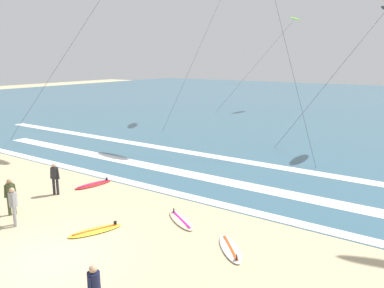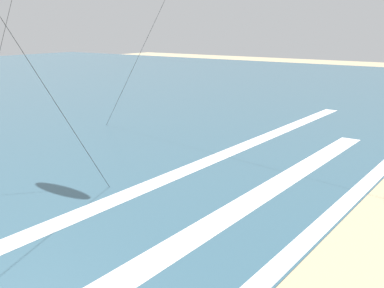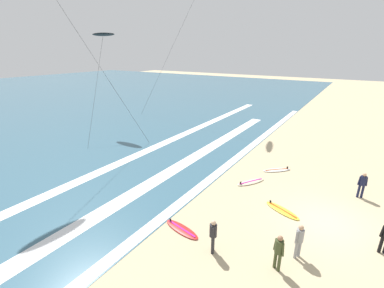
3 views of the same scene
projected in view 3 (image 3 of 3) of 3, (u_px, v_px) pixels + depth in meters
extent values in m
plane|color=tan|center=(327.00, 222.00, 13.31)|extent=(160.00, 160.00, 0.00)
cube|color=white|center=(207.00, 182.00, 17.40)|extent=(51.56, 0.65, 0.01)
cube|color=white|center=(167.00, 174.00, 18.51)|extent=(37.08, 1.09, 0.01)
cube|color=white|center=(133.00, 157.00, 21.39)|extent=(52.71, 0.94, 0.01)
cylinder|color=#232328|center=(213.00, 245.00, 11.12)|extent=(0.13, 0.13, 0.82)
cylinder|color=#232328|center=(213.00, 242.00, 11.31)|extent=(0.13, 0.13, 0.82)
cylinder|color=#232328|center=(213.00, 230.00, 10.98)|extent=(0.32, 0.32, 0.58)
cylinder|color=#232328|center=(213.00, 234.00, 10.82)|extent=(0.16, 0.13, 0.56)
cylinder|color=#232328|center=(214.00, 228.00, 11.16)|extent=(0.16, 0.13, 0.56)
sphere|color=#DBB28E|center=(213.00, 223.00, 10.85)|extent=(0.21, 0.21, 0.21)
cylinder|color=#141938|center=(359.00, 191.00, 15.45)|extent=(0.13, 0.13, 0.82)
cylinder|color=#141938|center=(362.00, 192.00, 15.39)|extent=(0.13, 0.13, 0.82)
cylinder|color=#141938|center=(363.00, 181.00, 15.18)|extent=(0.32, 0.32, 0.58)
cylinder|color=#141938|center=(359.00, 181.00, 15.25)|extent=(0.12, 0.15, 0.56)
cylinder|color=#141938|center=(367.00, 182.00, 15.13)|extent=(0.12, 0.15, 0.56)
sphere|color=tan|center=(365.00, 175.00, 15.05)|extent=(0.21, 0.21, 0.21)
cylinder|color=gray|center=(299.00, 248.00, 10.97)|extent=(0.13, 0.13, 0.82)
cylinder|color=gray|center=(296.00, 250.00, 10.88)|extent=(0.13, 0.13, 0.82)
cylinder|color=gray|center=(300.00, 235.00, 10.69)|extent=(0.32, 0.32, 0.58)
cylinder|color=gray|center=(303.00, 234.00, 10.78)|extent=(0.16, 0.14, 0.56)
cylinder|color=gray|center=(297.00, 237.00, 10.62)|extent=(0.16, 0.14, 0.56)
sphere|color=tan|center=(301.00, 228.00, 10.56)|extent=(0.21, 0.21, 0.21)
cylinder|color=#384223|center=(275.00, 259.00, 10.40)|extent=(0.13, 0.13, 0.82)
cylinder|color=#384223|center=(279.00, 262.00, 10.24)|extent=(0.13, 0.13, 0.82)
cylinder|color=#384223|center=(279.00, 246.00, 10.08)|extent=(0.32, 0.32, 0.58)
cylinder|color=#384223|center=(275.00, 244.00, 10.24)|extent=(0.14, 0.16, 0.56)
cylinder|color=#384223|center=(283.00, 250.00, 9.94)|extent=(0.14, 0.16, 0.56)
sphere|color=#9E7051|center=(280.00, 238.00, 9.95)|extent=(0.21, 0.21, 0.21)
cylinder|color=black|center=(381.00, 244.00, 11.19)|extent=(0.13, 0.13, 0.82)
cylinder|color=black|center=(382.00, 231.00, 10.98)|extent=(0.13, 0.15, 0.56)
ellipsoid|color=silver|center=(277.00, 170.00, 19.03)|extent=(1.88, 1.94, 0.09)
cube|color=#D84C19|center=(277.00, 169.00, 19.01)|extent=(1.30, 1.37, 0.01)
cube|color=black|center=(287.00, 167.00, 19.13)|extent=(0.09, 0.10, 0.16)
ellipsoid|color=beige|center=(251.00, 182.00, 17.29)|extent=(2.10, 1.62, 0.09)
cube|color=#BF198C|center=(251.00, 181.00, 17.27)|extent=(1.57, 1.03, 0.01)
cube|color=black|center=(241.00, 183.00, 16.92)|extent=(0.11, 0.08, 0.16)
ellipsoid|color=red|center=(182.00, 229.00, 12.71)|extent=(0.99, 2.18, 0.09)
cube|color=#BF198C|center=(182.00, 228.00, 12.69)|extent=(0.44, 1.77, 0.01)
cube|color=black|center=(170.00, 220.00, 13.20)|extent=(0.04, 0.12, 0.16)
ellipsoid|color=yellow|center=(282.00, 210.00, 14.20)|extent=(1.37, 2.17, 0.09)
cube|color=#D84C19|center=(282.00, 210.00, 14.19)|extent=(0.79, 1.68, 0.01)
cube|color=black|center=(270.00, 202.00, 14.80)|extent=(0.06, 0.12, 0.16)
cylinder|color=#333333|center=(92.00, 55.00, 20.59)|extent=(6.84, 4.86, 15.95)
ellipsoid|color=black|center=(103.00, 34.00, 26.73)|extent=(0.87, 3.22, 0.43)
cylinder|color=#333333|center=(96.00, 88.00, 25.02)|extent=(6.16, 3.73, 9.85)
cylinder|color=#333333|center=(170.00, 51.00, 32.02)|extent=(2.46, 8.79, 16.35)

